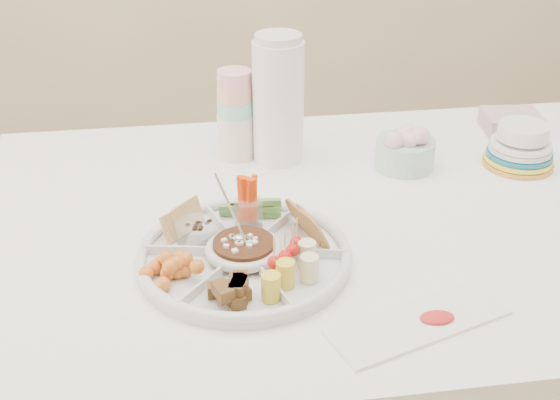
{
  "coord_description": "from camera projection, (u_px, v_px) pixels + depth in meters",
  "views": [
    {
      "loc": [
        -0.3,
        -1.2,
        1.48
      ],
      "look_at": [
        -0.13,
        -0.05,
        0.83
      ],
      "focal_mm": 45.0,
      "sensor_mm": 36.0,
      "label": 1
    }
  ],
  "objects": [
    {
      "name": "party_tray",
      "position": [
        244.0,
        253.0,
        1.26
      ],
      "size": [
        0.44,
        0.44,
        0.04
      ],
      "primitive_type": "cylinder",
      "rotation": [
        0.0,
        0.0,
        -0.19
      ],
      "color": "silver",
      "rests_on": "dining_table"
    },
    {
      "name": "dining_table",
      "position": [
        334.0,
        355.0,
        1.61
      ],
      "size": [
        1.52,
        1.02,
        0.76
      ],
      "primitive_type": "cube",
      "color": "white",
      "rests_on": "floor"
    },
    {
      "name": "flower_bowl",
      "position": [
        405.0,
        147.0,
        1.58
      ],
      "size": [
        0.17,
        0.17,
        0.1
      ],
      "primitive_type": "cylinder",
      "rotation": [
        0.0,
        0.0,
        0.28
      ],
      "color": "#B3E5CE",
      "rests_on": "dining_table"
    },
    {
      "name": "tortillas",
      "position": [
        307.0,
        225.0,
        1.3
      ],
      "size": [
        0.13,
        0.13,
        0.06
      ],
      "primitive_type": null,
      "rotation": [
        0.0,
        0.0,
        -0.19
      ],
      "color": "#B87936",
      "rests_on": "party_tray"
    },
    {
      "name": "placemat",
      "position": [
        419.0,
        322.0,
        1.12
      ],
      "size": [
        0.32,
        0.19,
        0.01
      ],
      "primitive_type": "cube",
      "rotation": [
        0.0,
        0.0,
        0.33
      ],
      "color": "silver",
      "rests_on": "dining_table"
    },
    {
      "name": "carrot_cucumber",
      "position": [
        249.0,
        197.0,
        1.35
      ],
      "size": [
        0.13,
        0.13,
        0.1
      ],
      "primitive_type": null,
      "rotation": [
        0.0,
        0.0,
        -0.19
      ],
      "color": "#EC3D05",
      "rests_on": "party_tray"
    },
    {
      "name": "pita_raisins",
      "position": [
        187.0,
        222.0,
        1.31
      ],
      "size": [
        0.13,
        0.13,
        0.06
      ],
      "primitive_type": null,
      "rotation": [
        0.0,
        0.0,
        -0.19
      ],
      "color": "#DEB781",
      "rests_on": "party_tray"
    },
    {
      "name": "plate_stack",
      "position": [
        521.0,
        145.0,
        1.59
      ],
      "size": [
        0.2,
        0.2,
        0.1
      ],
      "primitive_type": "cylinder",
      "rotation": [
        0.0,
        0.0,
        -0.28
      ],
      "color": "yellow",
      "rests_on": "dining_table"
    },
    {
      "name": "bean_dip",
      "position": [
        244.0,
        249.0,
        1.25
      ],
      "size": [
        0.13,
        0.13,
        0.04
      ],
      "primitive_type": "cylinder",
      "rotation": [
        0.0,
        0.0,
        -0.19
      ],
      "color": "#47180C",
      "rests_on": "party_tray"
    },
    {
      "name": "cup_stack",
      "position": [
        235.0,
        109.0,
        1.6
      ],
      "size": [
        0.1,
        0.1,
        0.24
      ],
      "primitive_type": "cylinder",
      "rotation": [
        0.0,
        0.0,
        -0.12
      ],
      "color": "silver",
      "rests_on": "dining_table"
    },
    {
      "name": "banana_tomato",
      "position": [
        307.0,
        257.0,
        1.18
      ],
      "size": [
        0.12,
        0.12,
        0.08
      ],
      "primitive_type": null,
      "rotation": [
        0.0,
        0.0,
        -0.19
      ],
      "color": "#DDC761",
      "rests_on": "party_tray"
    },
    {
      "name": "cherries",
      "position": [
        175.0,
        265.0,
        1.2
      ],
      "size": [
        0.14,
        0.14,
        0.05
      ],
      "primitive_type": null,
      "rotation": [
        0.0,
        0.0,
        -0.19
      ],
      "color": "orange",
      "rests_on": "party_tray"
    },
    {
      "name": "granola_chunks",
      "position": [
        237.0,
        290.0,
        1.14
      ],
      "size": [
        0.13,
        0.13,
        0.05
      ],
      "primitive_type": null,
      "rotation": [
        0.0,
        0.0,
        -0.19
      ],
      "color": "#433014",
      "rests_on": "party_tray"
    },
    {
      "name": "napkin_stack",
      "position": [
        511.0,
        122.0,
        1.78
      ],
      "size": [
        0.15,
        0.14,
        0.05
      ],
      "primitive_type": "cube",
      "rotation": [
        0.0,
        0.0,
        -0.12
      ],
      "color": "#C79EAA",
      "rests_on": "dining_table"
    },
    {
      "name": "thermos",
      "position": [
        278.0,
        98.0,
        1.57
      ],
      "size": [
        0.13,
        0.13,
        0.3
      ],
      "primitive_type": "cylinder",
      "rotation": [
        0.0,
        0.0,
        0.16
      ],
      "color": "white",
      "rests_on": "dining_table"
    }
  ]
}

